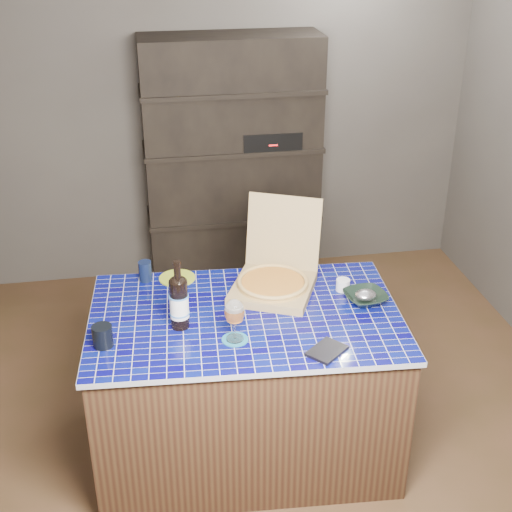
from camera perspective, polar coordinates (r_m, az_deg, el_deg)
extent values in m
plane|color=brown|center=(4.15, 1.36, -11.96)|extent=(3.50, 3.50, 0.00)
plane|color=#514D46|center=(5.14, -2.33, 11.65)|extent=(3.50, 0.00, 3.50)
plane|color=#514D46|center=(2.07, 11.46, -14.95)|extent=(3.50, 0.00, 3.50)
cube|color=black|center=(5.04, -1.91, 7.16)|extent=(1.20, 0.40, 1.80)
cube|color=black|center=(4.96, 1.04, 9.58)|extent=(0.40, 0.32, 0.12)
cube|color=#46301B|center=(3.66, -0.82, -10.33)|extent=(1.51, 1.00, 0.79)
cube|color=#06054B|center=(3.43, -0.87, -4.90)|extent=(1.55, 1.04, 0.03)
cube|color=#9B8350|center=(3.59, 1.34, -2.63)|extent=(0.51, 0.51, 0.04)
cube|color=#9B8350|center=(3.69, 2.21, 1.94)|extent=(0.39, 0.24, 0.38)
cylinder|color=#B08A49|center=(3.58, 1.35, -2.25)|extent=(0.36, 0.36, 0.01)
cylinder|color=maroon|center=(3.57, 1.35, -2.10)|extent=(0.31, 0.31, 0.01)
torus|color=#B08A49|center=(3.57, 1.35, -2.03)|extent=(0.36, 0.36, 0.02)
cylinder|color=black|center=(3.29, -6.17, -3.88)|extent=(0.09, 0.09, 0.24)
ellipsoid|color=black|center=(3.23, -6.27, -2.06)|extent=(0.09, 0.09, 0.05)
cylinder|color=black|center=(3.20, -6.32, -1.17)|extent=(0.03, 0.03, 0.10)
cylinder|color=white|center=(3.29, -6.16, -4.05)|extent=(0.09, 0.09, 0.11)
cylinder|color=#3D80D1|center=(3.31, -6.13, -4.55)|extent=(0.09, 0.09, 0.01)
cylinder|color=#3D80D1|center=(3.26, -6.21, -3.19)|extent=(0.09, 0.09, 0.01)
cylinder|color=#196583|center=(3.24, -1.70, -6.69)|extent=(0.12, 0.12, 0.01)
cylinder|color=white|center=(3.23, -1.70, -6.60)|extent=(0.08, 0.08, 0.01)
cylinder|color=white|center=(3.21, -1.71, -5.92)|extent=(0.01, 0.01, 0.09)
ellipsoid|color=white|center=(3.16, -1.73, -4.49)|extent=(0.09, 0.09, 0.12)
cylinder|color=orange|center=(3.16, -1.73, -4.66)|extent=(0.07, 0.07, 0.06)
cylinder|color=white|center=(3.14, -1.74, -4.13)|extent=(0.08, 0.08, 0.02)
cylinder|color=black|center=(3.24, -12.17, -6.28)|extent=(0.09, 0.09, 0.10)
cube|color=black|center=(3.17, 5.69, -7.56)|extent=(0.21, 0.20, 0.01)
imported|color=black|center=(3.55, 8.75, -3.31)|extent=(0.24, 0.24, 0.05)
ellipsoid|color=#B7B8C3|center=(3.54, 8.77, -3.10)|extent=(0.11, 0.09, 0.05)
cylinder|color=silver|center=(3.63, 6.97, -2.31)|extent=(0.07, 0.07, 0.06)
cylinder|color=black|center=(3.73, -8.86, -1.20)|extent=(0.07, 0.07, 0.11)
cylinder|color=#93A723|center=(3.75, -6.32, -1.76)|extent=(0.19, 0.19, 0.01)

